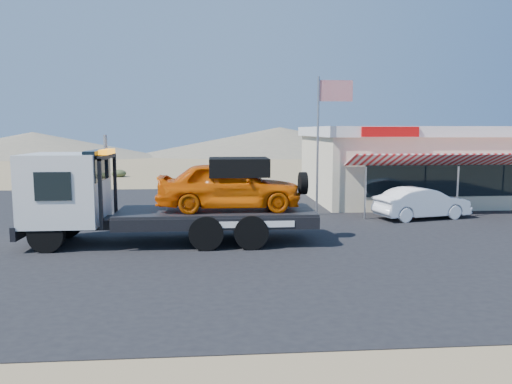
{
  "coord_description": "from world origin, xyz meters",
  "views": [
    {
      "loc": [
        0.26,
        -16.92,
        3.74
      ],
      "look_at": [
        1.73,
        1.04,
        1.5
      ],
      "focal_mm": 35.0,
      "sensor_mm": 36.0,
      "label": 1
    }
  ],
  "objects_px": {
    "tow_truck": "(164,193)",
    "jerky_store": "(407,163)",
    "white_sedan": "(422,203)",
    "flagpole": "(323,130)"
  },
  "relations": [
    {
      "from": "white_sedan",
      "to": "flagpole",
      "type": "height_order",
      "value": "flagpole"
    },
    {
      "from": "tow_truck",
      "to": "white_sedan",
      "type": "height_order",
      "value": "tow_truck"
    },
    {
      "from": "white_sedan",
      "to": "tow_truck",
      "type": "bearing_deg",
      "value": 96.37
    },
    {
      "from": "tow_truck",
      "to": "flagpole",
      "type": "xyz_separation_m",
      "value": [
        6.38,
        4.93,
        2.09
      ]
    },
    {
      "from": "white_sedan",
      "to": "jerky_store",
      "type": "relative_size",
      "value": 0.39
    },
    {
      "from": "tow_truck",
      "to": "jerky_store",
      "type": "relative_size",
      "value": 0.89
    },
    {
      "from": "jerky_store",
      "to": "flagpole",
      "type": "height_order",
      "value": "flagpole"
    },
    {
      "from": "tow_truck",
      "to": "white_sedan",
      "type": "distance_m",
      "value": 11.08
    },
    {
      "from": "jerky_store",
      "to": "flagpole",
      "type": "xyz_separation_m",
      "value": [
        -5.57,
        -4.47,
        1.77
      ]
    },
    {
      "from": "tow_truck",
      "to": "flagpole",
      "type": "bearing_deg",
      "value": 37.67
    }
  ]
}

